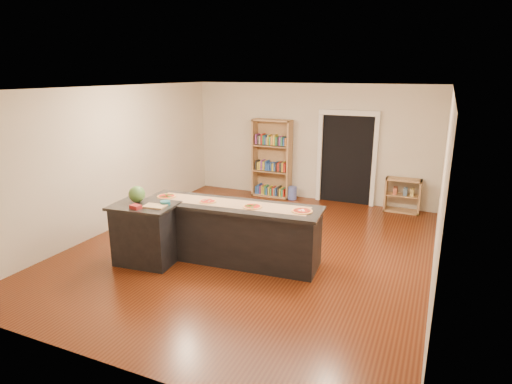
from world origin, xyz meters
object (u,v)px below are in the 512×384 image
at_px(side_counter, 146,233).
at_px(watermelon, 137,194).
at_px(kitchen_island, 231,232).
at_px(waste_bin, 292,193).
at_px(bookshelf, 272,159).
at_px(low_shelf, 402,195).

relative_size(side_counter, watermelon, 3.77).
relative_size(kitchen_island, side_counter, 2.94).
bearing_deg(waste_bin, bookshelf, 174.09).
relative_size(side_counter, bookshelf, 0.52).
bearing_deg(kitchen_island, low_shelf, 54.31).
xyz_separation_m(low_shelf, watermelon, (-3.76, -4.43, 0.75)).
bearing_deg(kitchen_island, bookshelf, 97.57).
relative_size(waste_bin, watermelon, 1.18).
bearing_deg(low_shelf, bookshelf, -179.85).
bearing_deg(side_counter, watermelon, 153.03).
bearing_deg(watermelon, bookshelf, 82.28).
bearing_deg(low_shelf, kitchen_island, -121.38).
relative_size(bookshelf, watermelon, 7.21).
height_order(side_counter, bookshelf, bookshelf).
distance_m(side_counter, low_shelf, 5.76).
distance_m(kitchen_island, side_counter, 1.39).
bearing_deg(watermelon, side_counter, -21.11).
distance_m(bookshelf, waste_bin, 1.00).
distance_m(side_counter, waste_bin, 4.56).
xyz_separation_m(kitchen_island, low_shelf, (2.35, 3.86, -0.11)).
xyz_separation_m(side_counter, bookshelf, (0.43, 4.49, 0.46)).
height_order(bookshelf, low_shelf, bookshelf).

